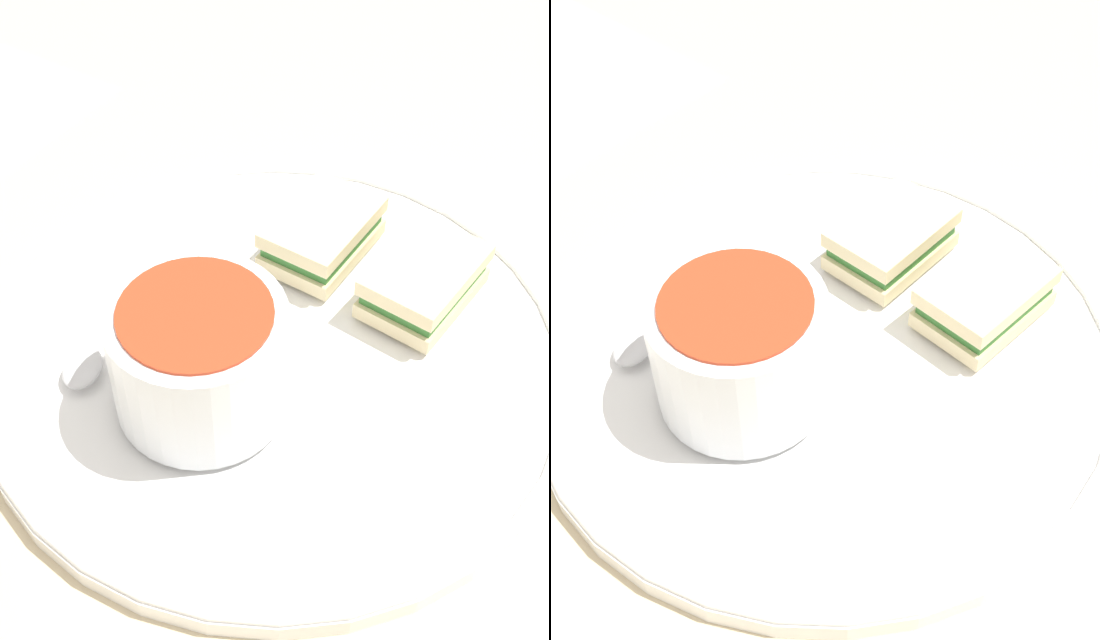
% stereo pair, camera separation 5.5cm
% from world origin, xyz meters
% --- Properties ---
extents(ground_plane, '(2.40, 2.40, 0.00)m').
position_xyz_m(ground_plane, '(0.00, 0.00, 0.00)').
color(ground_plane, beige).
extents(plate, '(0.38, 0.38, 0.02)m').
position_xyz_m(plate, '(0.00, 0.00, 0.01)').
color(plate, white).
rests_on(plate, ground_plane).
extents(soup_bowl, '(0.10, 0.10, 0.08)m').
position_xyz_m(soup_bowl, '(0.00, -0.06, 0.06)').
color(soup_bowl, white).
rests_on(soup_bowl, plate).
extents(spoon, '(0.08, 0.11, 0.01)m').
position_xyz_m(spoon, '(-0.07, -0.09, 0.02)').
color(spoon, silver).
rests_on(spoon, plate).
extents(sandwich_half_near, '(0.07, 0.09, 0.03)m').
position_xyz_m(sandwich_half_near, '(0.04, 0.10, 0.03)').
color(sandwich_half_near, beige).
rests_on(sandwich_half_near, plate).
extents(sandwich_half_far, '(0.07, 0.09, 0.03)m').
position_xyz_m(sandwich_half_far, '(-0.04, 0.09, 0.03)').
color(sandwich_half_far, beige).
rests_on(sandwich_half_far, plate).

